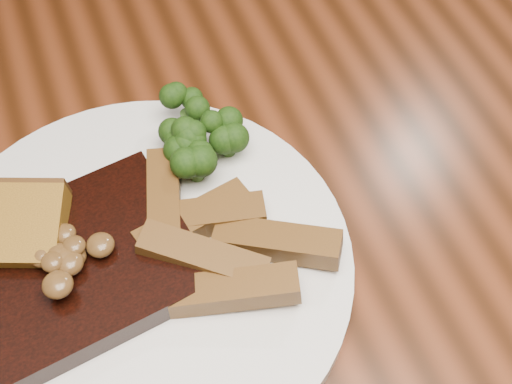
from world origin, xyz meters
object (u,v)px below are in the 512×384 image
Objects in this scene: steak at (73,270)px; potato_wedges at (232,238)px; dining_table at (236,270)px; plate at (140,269)px.

potato_wedges is at bearing -16.30° from steak.
dining_table is 0.12m from potato_wedges.
dining_table is at bearing 69.78° from potato_wedges.
potato_wedges reaches higher than dining_table.
dining_table is 0.13m from plate.
plate reaches higher than dining_table.
dining_table is 13.65× the size of potato_wedges.
plate is (-0.08, -0.03, 0.10)m from dining_table.
steak is at bearing -170.84° from dining_table.
plate is 2.64× the size of potato_wedges.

